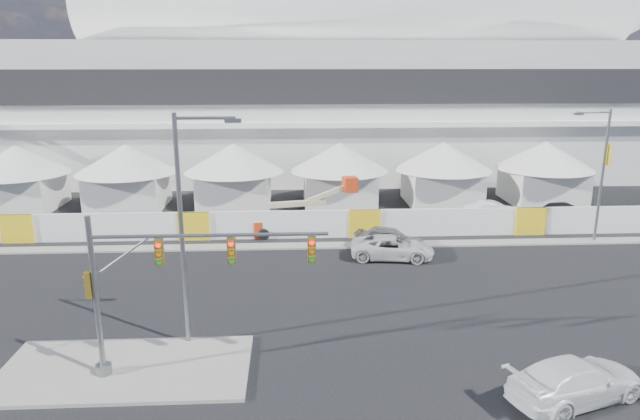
{
  "coord_description": "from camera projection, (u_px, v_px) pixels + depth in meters",
  "views": [
    {
      "loc": [
        0.81,
        -24.12,
        12.25
      ],
      "look_at": [
        2.6,
        10.0,
        3.22
      ],
      "focal_mm": 32.0,
      "sensor_mm": 36.0,
      "label": 1
    }
  ],
  "objects": [
    {
      "name": "pickup_near",
      "position": [
        576.0,
        380.0,
        21.03
      ],
      "size": [
        3.87,
        5.88,
        1.58
      ],
      "primitive_type": "imported",
      "rotation": [
        0.0,
        0.0,
        1.9
      ],
      "color": "white",
      "rests_on": "ground"
    },
    {
      "name": "lot_car_a",
      "position": [
        494.0,
        212.0,
        44.41
      ],
      "size": [
        1.87,
        4.74,
        1.53
      ],
      "primitive_type": "imported",
      "rotation": [
        0.0,
        0.0,
        1.52
      ],
      "color": "white",
      "rests_on": "ground"
    },
    {
      "name": "tent_row",
      "position": [
        287.0,
        169.0,
        48.76
      ],
      "size": [
        53.4,
        8.4,
        5.4
      ],
      "color": "white",
      "rests_on": "ground"
    },
    {
      "name": "stadium",
      "position": [
        359.0,
        85.0,
        64.47
      ],
      "size": [
        80.0,
        24.8,
        21.98
      ],
      "color": "silver",
      "rests_on": "ground"
    },
    {
      "name": "hoarding_fence",
      "position": [
        364.0,
        223.0,
        40.42
      ],
      "size": [
        70.0,
        0.25,
        2.0
      ],
      "primitive_type": "cube",
      "color": "white",
      "rests_on": "ground"
    },
    {
      "name": "boom_lift",
      "position": [
        290.0,
        220.0,
        41.1
      ],
      "size": [
        7.96,
        2.49,
        3.95
      ],
      "rotation": [
        0.0,
        0.0,
        0.19
      ],
      "color": "red",
      "rests_on": "ground"
    },
    {
      "name": "sedan_silver",
      "position": [
        389.0,
        239.0,
        37.6
      ],
      "size": [
        3.66,
        5.01,
        1.58
      ],
      "primitive_type": "imported",
      "rotation": [
        0.0,
        0.0,
        1.14
      ],
      "color": "#A0A1A4",
      "rests_on": "ground"
    },
    {
      "name": "ground",
      "position": [
        275.0,
        333.0,
        26.37
      ],
      "size": [
        160.0,
        160.0,
        0.0
      ],
      "primitive_type": "plane",
      "color": "black",
      "rests_on": "ground"
    },
    {
      "name": "streetlight_median",
      "position": [
        187.0,
        215.0,
        23.91
      ],
      "size": [
        2.78,
        0.28,
        10.05
      ],
      "color": "slate",
      "rests_on": "median_island"
    },
    {
      "name": "median_island",
      "position": [
        126.0,
        369.0,
        23.15
      ],
      "size": [
        10.0,
        5.0,
        0.15
      ],
      "primitive_type": "cube",
      "color": "gray",
      "rests_on": "ground"
    },
    {
      "name": "streetlight_curb",
      "position": [
        600.0,
        167.0,
        38.18
      ],
      "size": [
        2.7,
        0.61,
        9.12
      ],
      "color": "gray",
      "rests_on": "ground"
    },
    {
      "name": "far_curb",
      "position": [
        569.0,
        241.0,
        39.44
      ],
      "size": [
        80.0,
        1.2,
        0.12
      ],
      "primitive_type": "cube",
      "color": "gray",
      "rests_on": "ground"
    },
    {
      "name": "traffic_mast",
      "position": [
        151.0,
        286.0,
        21.85
      ],
      "size": [
        9.26,
        0.63,
        6.5
      ],
      "color": "gray",
      "rests_on": "median_island"
    },
    {
      "name": "lot_car_b",
      "position": [
        564.0,
        211.0,
        44.55
      ],
      "size": [
        2.45,
        4.75,
        1.55
      ],
      "primitive_type": "imported",
      "rotation": [
        0.0,
        0.0,
        1.71
      ],
      "color": "black",
      "rests_on": "ground"
    },
    {
      "name": "pickup_curb",
      "position": [
        392.0,
        247.0,
        36.09
      ],
      "size": [
        3.15,
        5.54,
        1.46
      ],
      "primitive_type": "imported",
      "rotation": [
        0.0,
        0.0,
        1.43
      ],
      "color": "silver",
      "rests_on": "ground"
    }
  ]
}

